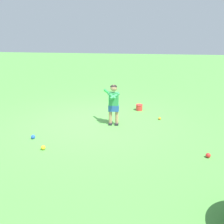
# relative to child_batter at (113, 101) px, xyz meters

# --- Properties ---
(ground_plane) EXTENTS (40.00, 40.00, 0.00)m
(ground_plane) POSITION_rel_child_batter_xyz_m (0.59, -0.03, -0.65)
(ground_plane) COLOR #519942
(child_batter) EXTENTS (0.47, 0.54, 1.08)m
(child_batter) POSITION_rel_child_batter_xyz_m (0.00, 0.00, 0.00)
(child_batter) COLOR #232328
(child_batter) RESTS_ON ground
(play_ball_by_bucket) EXTENTS (0.08, 0.08, 0.08)m
(play_ball_by_bucket) POSITION_rel_child_batter_xyz_m (-1.24, -0.55, -0.61)
(play_ball_by_bucket) COLOR orange
(play_ball_by_bucket) RESTS_ON ground
(play_ball_midfield) EXTENTS (0.10, 0.10, 0.10)m
(play_ball_midfield) POSITION_rel_child_batter_xyz_m (1.71, 1.17, -0.60)
(play_ball_midfield) COLOR blue
(play_ball_midfield) RESTS_ON ground
(play_ball_near_batter) EXTENTS (0.10, 0.10, 0.10)m
(play_ball_near_batter) POSITION_rel_child_batter_xyz_m (-2.11, 1.53, -0.60)
(play_ball_near_batter) COLOR red
(play_ball_near_batter) RESTS_ON ground
(play_ball_center_lawn) EXTENTS (0.10, 0.10, 0.10)m
(play_ball_center_lawn) POSITION_rel_child_batter_xyz_m (1.26, 1.66, -0.60)
(play_ball_center_lawn) COLOR yellow
(play_ball_center_lawn) RESTS_ON ground
(toy_bucket) EXTENTS (0.22, 0.22, 0.19)m
(toy_bucket) POSITION_rel_child_batter_xyz_m (-0.64, -1.34, -0.55)
(toy_bucket) COLOR red
(toy_bucket) RESTS_ON ground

